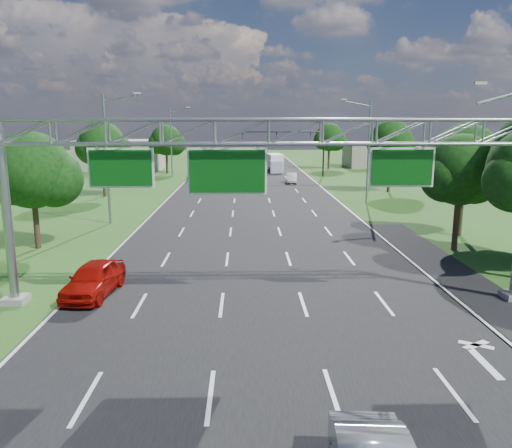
{
  "coord_description": "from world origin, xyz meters",
  "views": [
    {
      "loc": [
        -0.77,
        -9.33,
        7.87
      ],
      "look_at": [
        -0.26,
        12.5,
        3.44
      ],
      "focal_mm": 35.0,
      "sensor_mm": 36.0,
      "label": 1
    }
  ],
  "objects_px": {
    "sign_gantry": "(270,147)",
    "box_truck": "(275,163)",
    "traffic_signal": "(300,142)",
    "red_coupe": "(94,279)"
  },
  "relations": [
    {
      "from": "sign_gantry",
      "to": "box_truck",
      "type": "bearing_deg",
      "value": 86.3
    },
    {
      "from": "box_truck",
      "to": "traffic_signal",
      "type": "bearing_deg",
      "value": -76.33
    },
    {
      "from": "red_coupe",
      "to": "box_truck",
      "type": "height_order",
      "value": "box_truck"
    },
    {
      "from": "sign_gantry",
      "to": "box_truck",
      "type": "xyz_separation_m",
      "value": [
        3.98,
        61.67,
        -5.55
      ]
    },
    {
      "from": "red_coupe",
      "to": "box_truck",
      "type": "distance_m",
      "value": 61.88
    },
    {
      "from": "red_coupe",
      "to": "box_truck",
      "type": "xyz_separation_m",
      "value": [
        12.1,
        60.68,
        0.56
      ]
    },
    {
      "from": "traffic_signal",
      "to": "red_coupe",
      "type": "distance_m",
      "value": 54.38
    },
    {
      "from": "traffic_signal",
      "to": "sign_gantry",
      "type": "bearing_deg",
      "value": -97.68
    },
    {
      "from": "sign_gantry",
      "to": "traffic_signal",
      "type": "height_order",
      "value": "sign_gantry"
    },
    {
      "from": "red_coupe",
      "to": "sign_gantry",
      "type": "bearing_deg",
      "value": -1.09
    }
  ]
}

